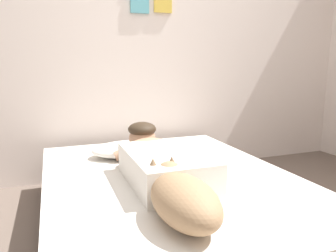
{
  "coord_description": "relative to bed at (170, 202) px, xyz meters",
  "views": [
    {
      "loc": [
        -0.89,
        -1.19,
        1.01
      ],
      "look_at": [
        -0.14,
        0.85,
        0.6
      ],
      "focal_mm": 33.89,
      "sensor_mm": 36.0,
      "label": 1
    }
  ],
  "objects": [
    {
      "name": "cell_phone",
      "position": [
        -0.09,
        -0.23,
        0.18
      ],
      "size": [
        0.07,
        0.14,
        0.01
      ],
      "primitive_type": "cube",
      "color": "black",
      "rests_on": "bed"
    },
    {
      "name": "bed",
      "position": [
        0.0,
        0.0,
        0.0
      ],
      "size": [
        1.51,
        1.98,
        0.35
      ],
      "color": "#4C4742",
      "rests_on": "ground"
    },
    {
      "name": "coffee_cup",
      "position": [
        0.25,
        0.38,
        0.21
      ],
      "size": [
        0.12,
        0.09,
        0.07
      ],
      "color": "#D84C47",
      "rests_on": "bed"
    },
    {
      "name": "back_wall",
      "position": [
        0.24,
        1.14,
        1.08
      ],
      "size": [
        4.23,
        0.12,
        2.5
      ],
      "color": "silver",
      "rests_on": "ground"
    },
    {
      "name": "dog",
      "position": [
        -0.15,
        -0.55,
        0.28
      ],
      "size": [
        0.26,
        0.57,
        0.21
      ],
      "color": "#9E7A56",
      "rests_on": "bed"
    },
    {
      "name": "person_lying",
      "position": [
        -0.06,
        0.04,
        0.28
      ],
      "size": [
        0.43,
        0.92,
        0.27
      ],
      "color": "silver",
      "rests_on": "bed"
    },
    {
      "name": "pillow",
      "position": [
        -0.14,
        0.51,
        0.23
      ],
      "size": [
        0.52,
        0.32,
        0.11
      ],
      "primitive_type": "ellipsoid",
      "color": "white",
      "rests_on": "bed"
    }
  ]
}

